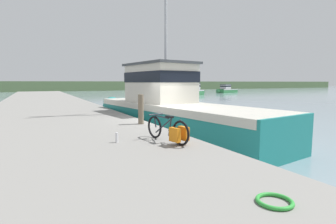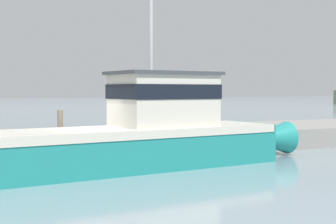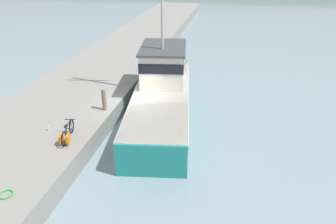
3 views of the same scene
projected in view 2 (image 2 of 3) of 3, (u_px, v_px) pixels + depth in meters
name	position (u px, v px, depth m)	size (l,w,h in m)	color
ground_plane	(91.00, 166.00, 18.93)	(320.00, 320.00, 0.00)	gray
dock_pier	(65.00, 143.00, 22.64)	(6.37, 80.00, 0.95)	gray
fishing_boat_main	(146.00, 132.00, 18.61)	(4.43, 13.68, 10.47)	teal
mooring_post	(60.00, 124.00, 19.75)	(0.21, 0.21, 1.10)	#756651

